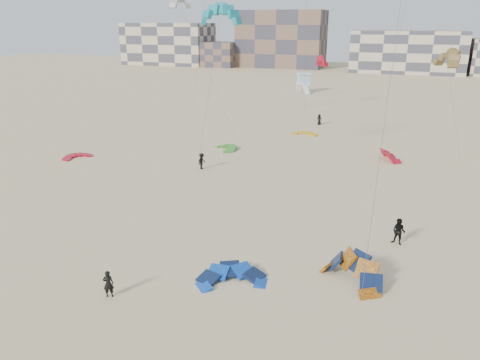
% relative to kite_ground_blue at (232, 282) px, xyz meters
% --- Properties ---
extents(ground, '(320.00, 320.00, 0.00)m').
position_rel_kite_ground_blue_xyz_m(ground, '(-3.60, -0.44, 0.00)').
color(ground, tan).
rests_on(ground, ground).
extents(kite_ground_blue, '(5.63, 5.73, 2.43)m').
position_rel_kite_ground_blue_xyz_m(kite_ground_blue, '(0.00, 0.00, 0.00)').
color(kite_ground_blue, blue).
rests_on(kite_ground_blue, ground).
extents(kite_ground_orange, '(5.98, 5.96, 4.27)m').
position_rel_kite_ground_blue_xyz_m(kite_ground_orange, '(6.61, 2.42, 0.00)').
color(kite_ground_orange, orange).
rests_on(kite_ground_orange, ground).
extents(kite_ground_red, '(4.33, 4.25, 0.79)m').
position_rel_kite_ground_blue_xyz_m(kite_ground_red, '(-25.99, 18.83, 0.00)').
color(kite_ground_red, '#C1002A').
rests_on(kite_ground_red, ground).
extents(kite_ground_green, '(4.92, 4.90, 1.49)m').
position_rel_kite_ground_blue_xyz_m(kite_ground_green, '(-11.50, 27.98, 0.00)').
color(kite_ground_green, green).
rests_on(kite_ground_green, ground).
extents(kite_ground_red_far, '(4.52, 4.46, 3.44)m').
position_rel_kite_ground_blue_xyz_m(kite_ground_red_far, '(7.37, 29.99, 0.00)').
color(kite_ground_red_far, '#C1002A').
rests_on(kite_ground_red_far, ground).
extents(kite_ground_yellow, '(3.35, 3.52, 0.58)m').
position_rel_kite_ground_blue_xyz_m(kite_ground_yellow, '(-4.26, 38.82, 0.00)').
color(kite_ground_yellow, yellow).
rests_on(kite_ground_yellow, ground).
extents(kitesurfer_main, '(0.70, 0.60, 1.62)m').
position_rel_kite_ground_blue_xyz_m(kitesurfer_main, '(-5.88, -3.83, 0.81)').
color(kitesurfer_main, black).
rests_on(kitesurfer_main, ground).
extents(kitesurfer_b, '(1.09, 0.96, 1.89)m').
position_rel_kite_ground_blue_xyz_m(kitesurfer_b, '(9.02, 8.51, 0.94)').
color(kitesurfer_b, black).
rests_on(kitesurfer_b, ground).
extents(kitesurfer_c, '(0.86, 1.21, 1.70)m').
position_rel_kite_ground_blue_xyz_m(kitesurfer_c, '(-10.92, 19.75, 0.85)').
color(kitesurfer_c, black).
rests_on(kitesurfer_c, ground).
extents(kitesurfer_e, '(0.86, 0.66, 1.57)m').
position_rel_kite_ground_blue_xyz_m(kitesurfer_e, '(-3.65, 45.83, 0.78)').
color(kitesurfer_e, black).
rests_on(kitesurfer_e, ground).
extents(kite_fly_teal_a, '(5.84, 4.91, 15.39)m').
position_rel_kite_ground_blue_xyz_m(kite_fly_teal_a, '(-8.12, 18.55, 15.02)').
color(kite_fly_teal_a, teal).
rests_on(kite_fly_teal_a, ground).
extents(kite_fly_grey, '(12.10, 8.04, 17.14)m').
position_rel_kite_ground_blue_xyz_m(kite_fly_grey, '(-21.24, 36.53, 16.85)').
color(kite_fly_grey, silver).
rests_on(kite_fly_grey, ground).
extents(kite_fly_olive, '(4.92, 5.20, 11.38)m').
position_rel_kite_ground_blue_xyz_m(kite_fly_olive, '(11.99, 32.31, 10.81)').
color(kite_fly_olive, brown).
rests_on(kite_fly_olive, ground).
extents(kite_fly_red, '(6.95, 4.47, 8.20)m').
position_rel_kite_ground_blue_xyz_m(kite_fly_red, '(-6.18, 59.34, 8.00)').
color(kite_fly_red, '#C1002A').
rests_on(kite_fly_red, ground).
extents(lifeguard_tower_far, '(3.86, 6.08, 4.06)m').
position_rel_kite_ground_blue_xyz_m(lifeguard_tower_far, '(-13.33, 77.78, 2.01)').
color(lifeguard_tower_far, white).
rests_on(lifeguard_tower_far, ground).
extents(condo_west_a, '(30.00, 15.00, 14.00)m').
position_rel_kite_ground_blue_xyz_m(condo_west_a, '(-73.60, 129.56, 7.00)').
color(condo_west_a, '#C8B293').
rests_on(condo_west_a, ground).
extents(condo_west_b, '(28.00, 14.00, 18.00)m').
position_rel_kite_ground_blue_xyz_m(condo_west_b, '(-33.60, 133.56, 9.00)').
color(condo_west_b, brown).
rests_on(condo_west_b, ground).
extents(condo_mid, '(32.00, 16.00, 12.00)m').
position_rel_kite_ground_blue_xyz_m(condo_mid, '(6.40, 129.56, 6.00)').
color(condo_mid, '#C8B293').
rests_on(condo_mid, ground).
extents(condo_fill_left, '(12.00, 10.00, 8.00)m').
position_rel_kite_ground_blue_xyz_m(condo_fill_left, '(-53.60, 127.56, 4.00)').
color(condo_fill_left, brown).
rests_on(condo_fill_left, ground).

